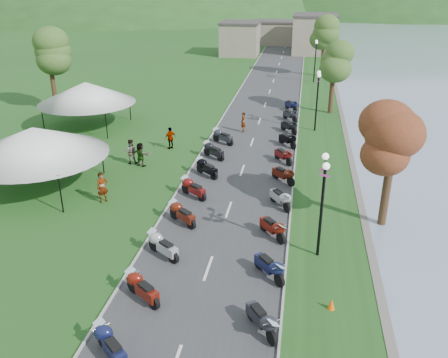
{
  "coord_description": "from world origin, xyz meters",
  "views": [
    {
      "loc": [
        3.79,
        -2.05,
        12.57
      ],
      "look_at": [
        -0.51,
        23.42,
        1.3
      ],
      "focal_mm": 38.0,
      "sensor_mm": 36.0,
      "label": 1
    }
  ],
  "objects_px": {
    "vendor_tent_main": "(37,158)",
    "pedestrian_a": "(104,202)",
    "pedestrian_b": "(132,163)",
    "pedestrian_c": "(67,171)"
  },
  "relations": [
    {
      "from": "vendor_tent_main",
      "to": "pedestrian_a",
      "type": "height_order",
      "value": "vendor_tent_main"
    },
    {
      "from": "vendor_tent_main",
      "to": "pedestrian_b",
      "type": "bearing_deg",
      "value": 49.58
    },
    {
      "from": "vendor_tent_main",
      "to": "pedestrian_b",
      "type": "distance_m",
      "value": 6.77
    },
    {
      "from": "vendor_tent_main",
      "to": "pedestrian_b",
      "type": "relative_size",
      "value": 3.23
    },
    {
      "from": "pedestrian_c",
      "to": "vendor_tent_main",
      "type": "bearing_deg",
      "value": -45.71
    },
    {
      "from": "vendor_tent_main",
      "to": "pedestrian_c",
      "type": "distance_m",
      "value": 3.54
    },
    {
      "from": "pedestrian_a",
      "to": "pedestrian_c",
      "type": "relative_size",
      "value": 0.95
    },
    {
      "from": "vendor_tent_main",
      "to": "pedestrian_c",
      "type": "relative_size",
      "value": 2.99
    },
    {
      "from": "vendor_tent_main",
      "to": "pedestrian_a",
      "type": "distance_m",
      "value": 5.25
    },
    {
      "from": "pedestrian_a",
      "to": "pedestrian_b",
      "type": "relative_size",
      "value": 1.03
    }
  ]
}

